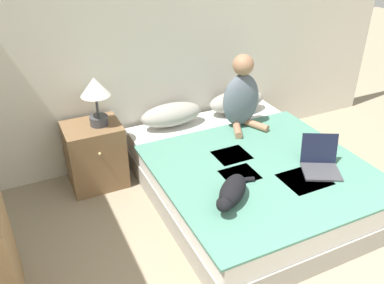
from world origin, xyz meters
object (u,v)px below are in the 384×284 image
object	(u,v)px
bed	(248,177)
laptop_open	(320,163)
table_lamp	(95,93)
nightstand	(95,155)
pillow_far	(237,101)
pillow_near	(172,115)
person_sitting	(242,96)
cat_tabby	(232,192)

from	to	relation	value
bed	laptop_open	size ratio (longest dim) A/B	4.92
table_lamp	nightstand	bearing A→B (deg)	168.51
pillow_far	bed	bearing A→B (deg)	-113.43
pillow_far	pillow_near	bearing A→B (deg)	180.00
person_sitting	nightstand	size ratio (longest dim) A/B	1.17
pillow_near	person_sitting	size ratio (longest dim) A/B	0.88
pillow_near	cat_tabby	size ratio (longest dim) A/B	1.28
pillow_far	laptop_open	xyz separation A→B (m)	(0.04, -1.28, -0.05)
bed	nightstand	distance (m)	1.44
cat_tabby	person_sitting	bearing A→B (deg)	-166.63
pillow_near	nightstand	xyz separation A→B (m)	(-0.81, -0.06, -0.23)
pillow_near	nightstand	distance (m)	0.84
table_lamp	bed	bearing A→B (deg)	-35.67
cat_tabby	nightstand	distance (m)	1.49
nightstand	table_lamp	bearing A→B (deg)	-11.49
laptop_open	table_lamp	world-z (taller)	table_lamp
pillow_near	cat_tabby	distance (m)	1.35
person_sitting	laptop_open	bearing A→B (deg)	-79.57
pillow_far	person_sitting	xyz separation A→B (m)	(-0.14, -0.30, 0.20)
person_sitting	laptop_open	xyz separation A→B (m)	(0.18, -0.98, -0.25)
bed	nightstand	bearing A→B (deg)	145.52
laptop_open	cat_tabby	bearing A→B (deg)	-148.14
laptop_open	nightstand	size ratio (longest dim) A/B	0.67
laptop_open	nightstand	world-z (taller)	laptop_open
nightstand	pillow_near	bearing A→B (deg)	3.92
bed	table_lamp	world-z (taller)	table_lamp
pillow_near	cat_tabby	bearing A→B (deg)	-93.89
pillow_far	nightstand	distance (m)	1.58
bed	laptop_open	distance (m)	0.65
cat_tabby	nightstand	world-z (taller)	nightstand
bed	pillow_far	xyz separation A→B (m)	(0.38, 0.87, 0.33)
cat_tabby	laptop_open	world-z (taller)	laptop_open
pillow_far	cat_tabby	bearing A→B (deg)	-122.18
cat_tabby	table_lamp	size ratio (longest dim) A/B	1.11
bed	pillow_far	bearing A→B (deg)	66.57
bed	pillow_near	distance (m)	1.00
pillow_near	pillow_far	size ratio (longest dim) A/B	1.00
pillow_near	person_sitting	xyz separation A→B (m)	(0.61, -0.30, 0.20)
table_lamp	laptop_open	bearing A→B (deg)	-38.34
pillow_near	nightstand	size ratio (longest dim) A/B	1.02
bed	nightstand	world-z (taller)	nightstand
pillow_near	nightstand	world-z (taller)	pillow_near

